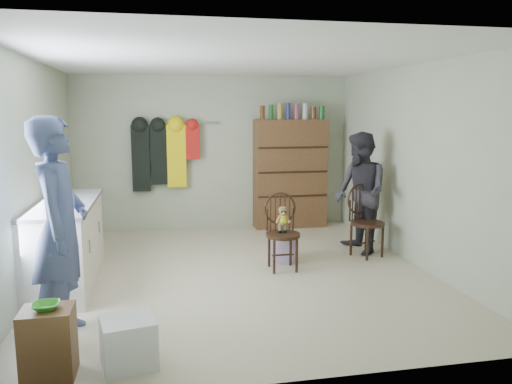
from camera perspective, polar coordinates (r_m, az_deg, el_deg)
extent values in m
plane|color=beige|center=(6.09, -1.96, -9.23)|extent=(5.00, 5.00, 0.00)
plane|color=#B1B89A|center=(8.29, -4.82, 4.47)|extent=(4.50, 0.00, 4.50)
plane|color=#B1B89A|center=(5.90, -24.16, 1.83)|extent=(0.00, 5.00, 5.00)
plane|color=#B1B89A|center=(6.57, 17.76, 2.85)|extent=(0.00, 5.00, 5.00)
plane|color=white|center=(5.81, -2.10, 14.87)|extent=(5.00, 5.00, 0.00)
cube|color=silver|center=(5.98, -20.85, -5.69)|extent=(0.60, 1.80, 0.90)
cube|color=slate|center=(5.88, -21.11, -1.25)|extent=(0.64, 1.86, 0.04)
cylinder|color=#99999E|center=(5.48, -18.46, -5.91)|extent=(0.02, 0.02, 0.14)
cylinder|color=#99999E|center=(6.35, -17.47, -3.83)|extent=(0.02, 0.02, 0.14)
cube|color=brown|center=(4.07, -22.63, -15.66)|extent=(0.36, 0.31, 0.52)
imported|color=green|center=(3.96, -22.88, -11.92)|extent=(0.19, 0.19, 0.05)
cube|color=white|center=(4.08, -14.37, -16.31)|extent=(0.46, 0.44, 0.37)
cylinder|color=#331E12|center=(6.10, 3.09, -4.92)|extent=(0.42, 0.42, 0.04)
cylinder|color=#331E12|center=(6.00, 2.09, -7.43)|extent=(0.03, 0.03, 0.42)
cylinder|color=#331E12|center=(6.07, 4.67, -7.27)|extent=(0.03, 0.03, 0.42)
cylinder|color=#331E12|center=(6.27, 1.51, -6.69)|extent=(0.03, 0.03, 0.42)
cylinder|color=#331E12|center=(6.33, 3.98, -6.55)|extent=(0.03, 0.03, 0.42)
torus|color=#331E12|center=(6.20, 2.75, -1.87)|extent=(0.41, 0.03, 0.41)
cylinder|color=#331E12|center=(6.18, 1.25, -3.21)|extent=(0.03, 0.03, 0.28)
cylinder|color=#331E12|center=(6.26, 4.25, -3.08)|extent=(0.03, 0.03, 0.28)
cylinder|color=yellow|center=(6.08, 3.06, -3.14)|extent=(0.10, 0.10, 0.10)
cylinder|color=#475128|center=(6.10, 3.06, -4.01)|extent=(0.06, 0.06, 0.15)
sphere|color=#9E7042|center=(6.06, 3.07, -2.29)|extent=(0.09, 0.09, 0.09)
cylinder|color=#475128|center=(6.05, 3.07, -1.89)|extent=(0.08, 0.08, 0.03)
cube|color=black|center=(6.02, 3.17, -2.30)|extent=(0.07, 0.01, 0.02)
cylinder|color=#331E12|center=(6.82, 12.63, -3.52)|extent=(0.56, 0.56, 0.04)
cylinder|color=#331E12|center=(6.67, 12.60, -5.88)|extent=(0.03, 0.03, 0.43)
cylinder|color=#331E12|center=(6.88, 14.26, -5.49)|extent=(0.03, 0.03, 0.43)
cylinder|color=#331E12|center=(6.87, 10.81, -5.38)|extent=(0.03, 0.03, 0.43)
cylinder|color=#331E12|center=(7.07, 12.47, -5.02)|extent=(0.03, 0.03, 0.43)
torus|color=#331E12|center=(6.87, 11.68, -0.76)|extent=(0.40, 0.19, 0.42)
cylinder|color=#331E12|center=(6.77, 10.68, -2.11)|extent=(0.03, 0.03, 0.29)
cylinder|color=#331E12|center=(7.02, 12.69, -1.79)|extent=(0.03, 0.03, 0.29)
cube|color=#E57284|center=(6.51, 3.24, -6.46)|extent=(0.39, 0.35, 0.34)
imported|color=#455280|center=(4.55, -21.49, -3.86)|extent=(0.48, 0.71, 1.89)
imported|color=#2D2B33|center=(6.93, 11.83, -0.11)|extent=(0.71, 0.87, 1.66)
cube|color=brown|center=(8.36, 3.92, 2.11)|extent=(1.20, 0.38, 1.80)
cube|color=#331E12|center=(8.23, 4.24, -0.47)|extent=(1.16, 0.02, 0.03)
cube|color=#331E12|center=(8.17, 4.27, 2.30)|extent=(1.16, 0.02, 0.03)
cube|color=#331E12|center=(8.14, 4.30, 5.09)|extent=(1.16, 0.02, 0.03)
cylinder|color=#592D14|center=(8.08, 0.72, 9.06)|extent=(0.08, 0.08, 0.22)
cylinder|color=#19591E|center=(8.11, 1.72, 9.12)|extent=(0.08, 0.08, 0.24)
cylinder|color=#A59933|center=(8.15, 2.71, 9.18)|extent=(0.08, 0.08, 0.25)
cylinder|color=navy|center=(8.18, 3.69, 9.20)|extent=(0.08, 0.08, 0.26)
cylinder|color=#8C3F59|center=(8.22, 4.67, 9.13)|extent=(0.08, 0.08, 0.25)
cylinder|color=#B2B2B7|center=(8.26, 5.63, 9.15)|extent=(0.09, 0.09, 0.26)
cylinder|color=#592D14|center=(8.30, 6.58, 8.96)|extent=(0.09, 0.09, 0.21)
cylinder|color=#19591E|center=(8.35, 7.53, 8.98)|extent=(0.09, 0.09, 0.22)
cylinder|color=#99999E|center=(8.17, -7.63, 7.87)|extent=(1.00, 0.02, 0.02)
cube|color=black|center=(8.12, -13.03, 3.78)|extent=(0.28, 0.10, 1.05)
cube|color=black|center=(8.12, -11.06, 4.20)|extent=(0.26, 0.10, 0.95)
cube|color=yellow|center=(8.12, -9.08, 4.08)|extent=(0.30, 0.10, 1.00)
cube|color=red|center=(8.12, -7.28, 5.71)|extent=(0.22, 0.10, 0.55)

